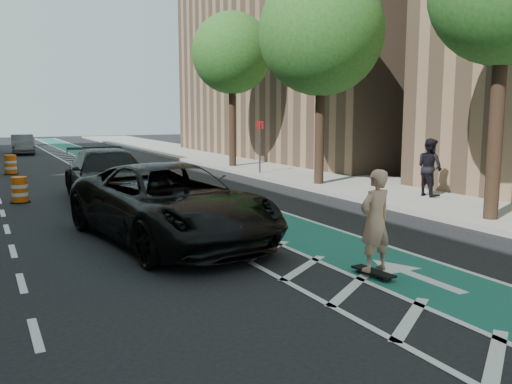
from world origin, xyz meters
TOP-DOWN VIEW (x-y plane):
  - ground at (0.00, 0.00)m, footprint 120.00×120.00m
  - bike_lane at (3.00, 10.00)m, footprint 2.00×90.00m
  - buffer_strip at (1.50, 10.00)m, footprint 1.40×90.00m
  - sidewalk_right at (9.50, 10.00)m, footprint 5.00×90.00m
  - curb_right at (7.05, 10.00)m, footprint 0.12×90.00m
  - building_right_far at (17.50, 20.00)m, footprint 14.00×22.00m
  - tree_r_c at (7.90, 8.00)m, footprint 4.20×4.20m
  - tree_r_d at (7.90, 16.00)m, footprint 4.20×4.20m
  - sign_post at (7.60, 12.00)m, footprint 0.35×0.08m
  - skateboard at (2.30, -2.43)m, footprint 0.33×0.90m
  - skateboarder at (2.30, -2.43)m, footprint 0.69×0.49m
  - suv_near at (0.00, 1.79)m, footprint 3.66×6.51m
  - suv_far at (0.00, 8.09)m, footprint 2.57×5.82m
  - car_grey at (-0.93, 31.24)m, footprint 1.57×4.13m
  - pedestrian at (9.33, 3.38)m, footprint 0.76×0.95m
  - barrel_a at (-2.61, 9.00)m, footprint 0.61×0.61m
  - barrel_c at (-2.40, 17.91)m, footprint 0.67×0.67m

SIDE VIEW (x-z plane):
  - ground at x=0.00m, z-range 0.00..0.00m
  - buffer_strip at x=1.50m, z-range 0.00..0.01m
  - bike_lane at x=3.00m, z-range 0.00..0.01m
  - sidewalk_right at x=9.50m, z-range 0.00..0.15m
  - curb_right at x=7.05m, z-range 0.00..0.16m
  - skateboard at x=2.30m, z-range 0.04..0.15m
  - barrel_a at x=-2.61m, z-range -0.02..0.81m
  - barrel_c at x=-2.40m, z-range -0.03..0.88m
  - car_grey at x=-0.93m, z-range 0.00..1.35m
  - suv_far at x=0.00m, z-range 0.00..1.66m
  - suv_near at x=0.00m, z-range 0.00..1.72m
  - skateboarder at x=2.30m, z-range 0.12..1.90m
  - pedestrian at x=9.33m, z-range 0.15..2.03m
  - sign_post at x=7.60m, z-range 0.11..2.59m
  - tree_r_c at x=7.90m, z-range 1.82..9.72m
  - tree_r_d at x=7.90m, z-range 1.82..9.72m
  - building_right_far at x=17.50m, z-range 0.00..19.00m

